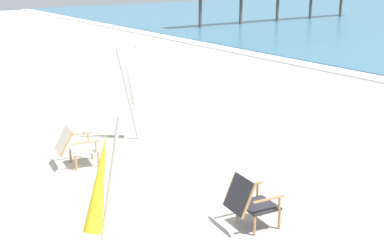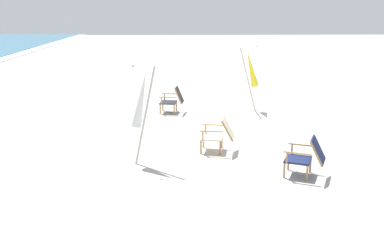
# 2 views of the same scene
# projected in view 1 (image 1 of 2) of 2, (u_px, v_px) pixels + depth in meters

# --- Properties ---
(ground_plane) EXTENTS (80.00, 80.00, 0.00)m
(ground_plane) POSITION_uv_depth(u_px,v_px,m) (85.00, 202.00, 8.72)
(ground_plane) COLOR #B2AAA0
(beach_chair_mid_center) EXTENTS (0.66, 0.78, 0.81)m
(beach_chair_mid_center) POSITION_uv_depth(u_px,v_px,m) (250.00, 201.00, 7.75)
(beach_chair_mid_center) COLOR #28282D
(beach_chair_mid_center) RESTS_ON ground
(beach_chair_back_right) EXTENTS (0.70, 0.84, 0.78)m
(beach_chair_back_right) POSITION_uv_depth(u_px,v_px,m) (75.00, 145.00, 10.17)
(beach_chair_back_right) COLOR beige
(beach_chair_back_right) RESTS_ON ground
(umbrella_furled_yellow) EXTENTS (0.46, 0.71, 2.04)m
(umbrella_furled_yellow) POSITION_uv_depth(u_px,v_px,m) (100.00, 183.00, 6.07)
(umbrella_furled_yellow) COLOR #B7B2A8
(umbrella_furled_yellow) RESTS_ON ground
(umbrella_furled_white) EXTENTS (0.25, 0.55, 2.09)m
(umbrella_furled_white) POSITION_uv_depth(u_px,v_px,m) (130.00, 79.00, 11.46)
(umbrella_furled_white) COLOR #B7B2A8
(umbrella_furled_white) RESTS_ON ground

